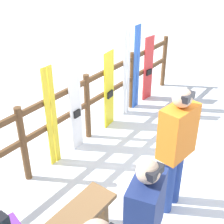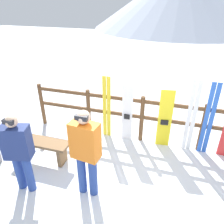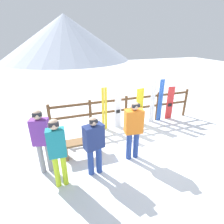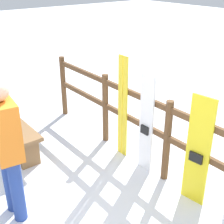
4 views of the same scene
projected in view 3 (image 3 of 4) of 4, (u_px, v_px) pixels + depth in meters
The scene contains 14 objects.
ground_plane at pixel (146, 148), 5.40m from camera, with size 40.00×40.00×0.00m, color white.
mountain_backdrop at pixel (65, 37), 24.68m from camera, with size 18.00×18.00×6.00m.
fence at pixel (126, 108), 6.52m from camera, with size 5.53×0.10×1.17m.
bench at pixel (83, 145), 4.93m from camera, with size 1.24×0.36×0.49m.
person_navy at pixel (94, 143), 4.07m from camera, with size 0.51×0.36×1.55m.
person_orange at pixel (133, 127), 4.58m from camera, with size 0.50×0.31×1.68m.
person_teal at pixel (57, 149), 3.66m from camera, with size 0.38×0.22×1.68m.
person_purple at pixel (42, 138), 4.07m from camera, with size 0.44×0.31×1.69m.
ski_pair_yellow at pixel (104, 109), 6.18m from camera, with size 0.20×0.02×1.58m.
snowboard_white at pixel (118, 109), 6.36m from camera, with size 0.25×0.06×1.43m.
snowboard_yellow at pixel (140, 107), 6.63m from camera, with size 0.31×0.08×1.42m.
ski_pair_white at pixel (153, 102), 6.73m from camera, with size 0.19×0.02×1.70m.
ski_pair_blue at pixel (160, 101), 6.84m from camera, with size 0.19×0.02×1.69m.
snowboard_red at pixel (170, 103), 7.04m from camera, with size 0.29×0.08×1.37m.
Camera 3 is at (-2.46, -3.93, 3.17)m, focal length 28.00 mm.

